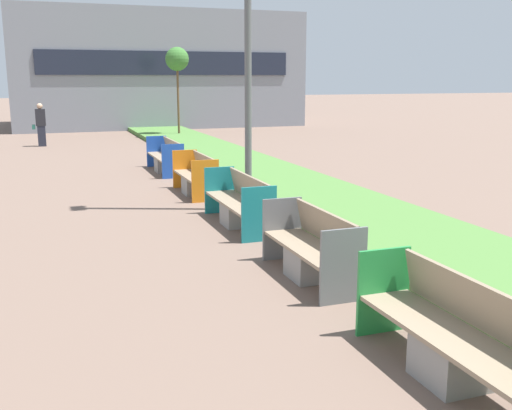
{
  "coord_description": "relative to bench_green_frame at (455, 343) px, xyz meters",
  "views": [
    {
      "loc": [
        -2.43,
        3.45,
        2.71
      ],
      "look_at": [
        0.9,
        12.73,
        0.6
      ],
      "focal_mm": 42.0,
      "sensor_mm": 36.0,
      "label": 1
    }
  ],
  "objects": [
    {
      "name": "building_backdrop",
      "position": [
        3.06,
        31.33,
        2.73
      ],
      "size": [
        15.5,
        8.41,
        6.21
      ],
      "color": "gray",
      "rests_on": "ground"
    },
    {
      "name": "sapling_tree_far",
      "position": [
        2.63,
        23.11,
        3.08
      ],
      "size": [
        1.06,
        1.06,
        4.04
      ],
      "color": "brown",
      "rests_on": "ground"
    },
    {
      "name": "bench_blue_frame",
      "position": [
        0.0,
        13.07,
        0.0
      ],
      "size": [
        0.65,
        2.45,
        0.94
      ],
      "color": "gray",
      "rests_on": "ground"
    },
    {
      "name": "bench_orange_frame",
      "position": [
        -0.0,
        9.47,
        -0.01
      ],
      "size": [
        0.65,
        1.99,
        0.94
      ],
      "color": "gray",
      "rests_on": "ground"
    },
    {
      "name": "bench_teal_frame",
      "position": [
        0.0,
        6.21,
        0.0
      ],
      "size": [
        0.65,
        2.38,
        0.94
      ],
      "color": "gray",
      "rests_on": "ground"
    },
    {
      "name": "pedestrian_walking",
      "position": [
        -3.36,
        21.31,
        0.49
      ],
      "size": [
        0.53,
        0.24,
        1.7
      ],
      "color": "#232633",
      "rests_on": "ground"
    },
    {
      "name": "planter_grass_strip",
      "position": [
        2.26,
        4.46,
        -0.29
      ],
      "size": [
        2.8,
        120.0,
        0.18
      ],
      "color": "#4C7A38",
      "rests_on": "ground"
    },
    {
      "name": "bench_green_frame",
      "position": [
        0.0,
        0.0,
        0.0
      ],
      "size": [
        0.65,
        2.35,
        0.94
      ],
      "color": "gray",
      "rests_on": "ground"
    },
    {
      "name": "bench_grey_frame",
      "position": [
        -0.0,
        3.04,
        -0.01
      ],
      "size": [
        0.65,
        2.0,
        0.94
      ],
      "color": "gray",
      "rests_on": "ground"
    }
  ]
}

